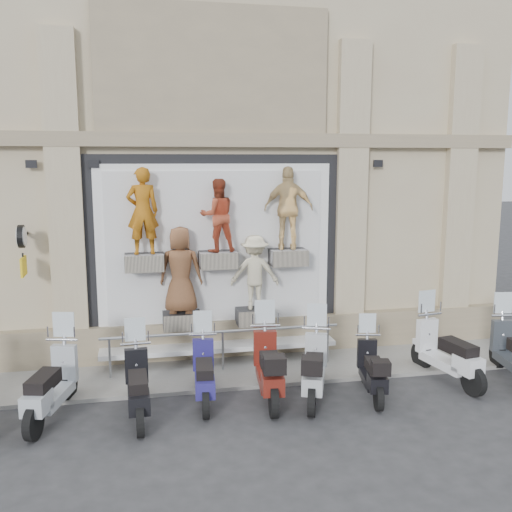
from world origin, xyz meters
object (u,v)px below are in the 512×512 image
object	(u,v)px
scooter_f	(269,355)
scooter_g	(315,356)
scooter_h	(372,359)
scooter_d	(137,373)
scooter_i	(448,340)
scooter_e	(204,361)
clock_sign_bracket	(22,244)
scooter_c	(50,371)
guard_rail	(223,352)

from	to	relation	value
scooter_f	scooter_g	distance (m)	0.85
scooter_f	scooter_h	world-z (taller)	scooter_f
scooter_g	scooter_d	bearing A→B (deg)	-157.26
scooter_i	scooter_e	bearing A→B (deg)	170.11
clock_sign_bracket	scooter_e	world-z (taller)	clock_sign_bracket
scooter_c	scooter_e	distance (m)	2.66
scooter_g	scooter_i	distance (m)	2.88
scooter_h	scooter_i	distance (m)	1.80
clock_sign_bracket	scooter_f	size ratio (longest dim) A/B	0.48
scooter_f	scooter_c	bearing A→B (deg)	-173.05
scooter_d	guard_rail	bearing A→B (deg)	43.58
clock_sign_bracket	scooter_c	distance (m)	2.86
scooter_h	scooter_e	bearing A→B (deg)	-175.01
scooter_e	scooter_g	size ratio (longest dim) A/B	0.94
scooter_d	scooter_h	xyz separation A→B (m)	(4.34, 0.04, -0.08)
scooter_f	scooter_e	bearing A→B (deg)	-179.87
scooter_e	scooter_i	bearing A→B (deg)	4.66
scooter_e	scooter_f	bearing A→B (deg)	-1.40
scooter_i	guard_rail	bearing A→B (deg)	152.86
scooter_i	scooter_g	bearing A→B (deg)	175.73
scooter_g	scooter_h	distance (m)	1.12
scooter_e	scooter_i	size ratio (longest dim) A/B	0.90
scooter_c	scooter_f	xyz separation A→B (m)	(3.85, 0.04, 0.01)
scooter_e	scooter_f	size ratio (longest dim) A/B	0.90
scooter_i	scooter_d	bearing A→B (deg)	174.10
scooter_e	scooter_h	distance (m)	3.16
clock_sign_bracket	scooter_d	distance (m)	3.69
guard_rail	scooter_g	xyz separation A→B (m)	(1.48, -1.64, 0.37)
scooter_c	scooter_g	bearing A→B (deg)	12.81
scooter_f	scooter_g	world-z (taller)	scooter_f
scooter_g	scooter_i	world-z (taller)	scooter_i
scooter_h	scooter_g	bearing A→B (deg)	-172.85
clock_sign_bracket	scooter_g	size ratio (longest dim) A/B	0.50
scooter_d	scooter_g	size ratio (longest dim) A/B	0.97
scooter_f	guard_rail	bearing A→B (deg)	119.90
guard_rail	scooter_i	xyz separation A→B (m)	(4.35, -1.37, 0.41)
clock_sign_bracket	scooter_h	xyz separation A→B (m)	(6.49, -2.20, -2.07)
scooter_e	scooter_h	world-z (taller)	scooter_e
guard_rail	scooter_d	distance (m)	2.51
guard_rail	clock_sign_bracket	world-z (taller)	clock_sign_bracket
scooter_f	scooter_i	bearing A→B (deg)	8.14
clock_sign_bracket	scooter_f	distance (m)	5.31
scooter_h	scooter_i	size ratio (longest dim) A/B	0.84
scooter_d	scooter_i	world-z (taller)	scooter_i
scooter_c	clock_sign_bracket	bearing A→B (deg)	123.57
scooter_e	scooter_i	xyz separation A→B (m)	(4.90, -0.02, 0.09)
scooter_i	clock_sign_bracket	bearing A→B (deg)	157.78
scooter_e	scooter_f	world-z (taller)	scooter_f
scooter_e	scooter_c	bearing A→B (deg)	-171.51
scooter_c	scooter_g	size ratio (longest dim) A/B	1.03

